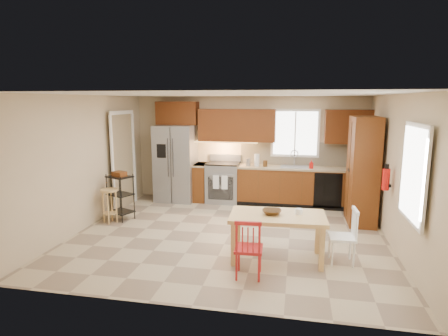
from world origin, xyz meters
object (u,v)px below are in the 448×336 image
Objects in this scene: pantry at (363,170)px; range_stove at (223,183)px; fire_extinguisher at (386,179)px; bar_stool at (110,206)px; dining_table at (277,237)px; chair_red at (249,248)px; utility_cart at (121,197)px; soap_bottle at (311,164)px; chair_white at (342,236)px; table_jar at (299,213)px; table_bowl at (272,215)px; refrigerator at (176,163)px.

range_stove is at bearing 161.71° from pantry.
fire_extinguisher is 5.14m from bar_stool.
fire_extinguisher is at bearing 28.93° from dining_table.
chair_red is 3.53m from utility_cart.
soap_bottle is 4.19m from utility_cart.
chair_red is 1.00× the size of chair_white.
dining_table is 3.53m from utility_cart.
chair_white reaches higher than table_jar.
fire_extinguisher is at bearing 34.56° from table_jar.
range_stove reaches higher than table_jar.
soap_bottle is 0.09× the size of pantry.
fire_extinguisher is 0.38× the size of utility_cart.
dining_table is (1.45, -3.10, -0.11)m from range_stove.
pantry is 7.29× the size of table_bowl.
pantry is at bearing 53.12° from chair_red.
dining_table is 1.52× the size of utility_cart.
chair_red is (-0.35, -0.65, 0.07)m from dining_table.
pantry is 2.51× the size of chair_red.
table_bowl is at bearing -167.47° from table_jar.
fire_extinguisher is (0.20, -1.05, 0.05)m from pantry.
chair_red is at bearing -104.18° from soap_bottle.
soap_bottle is 3.82m from chair_red.
soap_bottle reaches higher than table_bowl.
chair_red reaches higher than table_jar.
table_jar is (1.77, -3.01, 0.27)m from range_stove.
fire_extinguisher reaches higher than chair_white.
dining_table is 12.86× the size of table_jar.
dining_table is 0.74m from chair_red.
refrigerator is at bearing 127.90° from dining_table.
table_bowl is 3.45m from utility_cart.
table_bowl is at bearing -127.38° from pantry.
chair_red is at bearing -140.46° from fire_extinguisher.
dining_table is at bearing -164.05° from table_jar.
soap_bottle is at bearing 73.11° from chair_red.
refrigerator is 0.87× the size of pantry.
bar_stool is at bearing 164.14° from table_jar.
soap_bottle is 0.20× the size of utility_cart.
refrigerator reaches higher than table_jar.
fire_extinguisher is at bearing 36.83° from chair_red.
table_jar is at bearing -120.96° from pantry.
soap_bottle is 3.04m from chair_white.
chair_red is (1.10, -3.75, -0.04)m from range_stove.
soap_bottle is 0.13× the size of dining_table.
table_jar is 0.16× the size of bar_stool.
chair_red is (-0.93, -3.66, -0.58)m from soap_bottle.
utility_cart is (-0.64, -1.66, -0.44)m from refrigerator.
pantry reaches higher than bar_stool.
bar_stool is (-0.75, -1.91, -0.57)m from refrigerator.
pantry is at bearing -12.62° from refrigerator.
chair_red and chair_white have the same top height.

